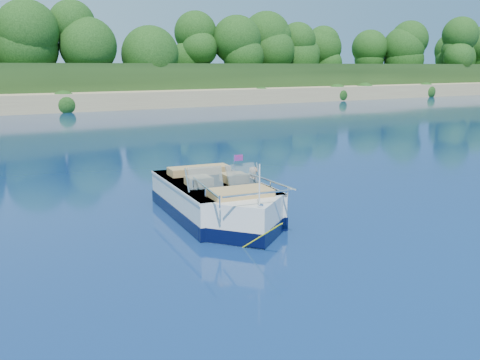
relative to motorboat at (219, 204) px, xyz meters
The scene contains 5 objects.
ground 2.67m from the motorboat, 13.97° to the right, with size 160.00×160.00×0.00m, color #0A1947.
treeline 40.79m from the motorboat, 86.31° to the left, with size 150.00×7.12×8.19m.
motorboat is the anchor object (origin of this frame).
tow_tube 2.56m from the motorboat, 37.23° to the left, with size 1.50×1.50×0.35m.
boy 2.52m from the motorboat, 38.03° to the left, with size 0.52×0.34×1.42m, color tan.
Camera 1 is at (-8.75, -10.73, 3.77)m, focal length 40.00 mm.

